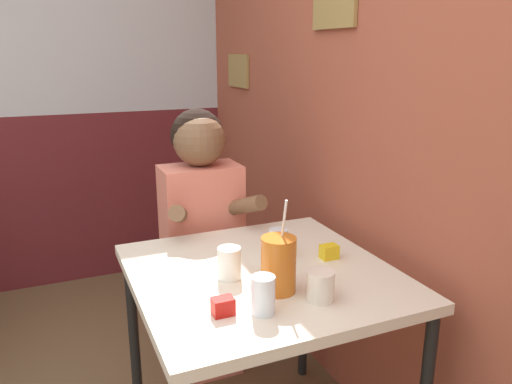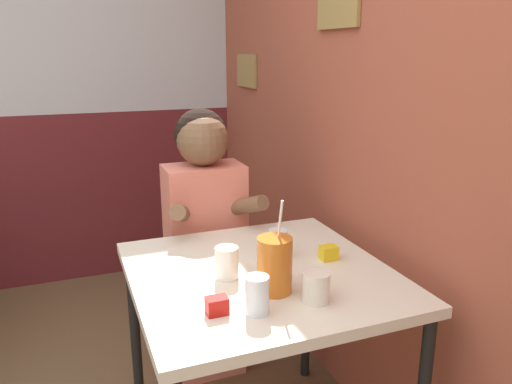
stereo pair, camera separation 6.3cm
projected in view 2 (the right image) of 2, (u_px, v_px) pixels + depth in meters
The scene contains 10 objects.
brick_wall_right at pixel (306, 78), 2.36m from camera, with size 0.08×4.27×2.70m.
main_table at pixel (261, 291), 1.69m from camera, with size 0.85×0.86×0.76m.
person_seated at pixel (205, 237), 2.22m from camera, with size 0.42×0.42×1.24m.
cocktail_pitcher at pixel (275, 265), 1.50m from camera, with size 0.11×0.11×0.29m.
glass_near_pitcher at pixel (257, 295), 1.38m from camera, with size 0.07×0.07×0.11m.
glass_center at pixel (227, 263), 1.60m from camera, with size 0.08×0.08×0.11m.
glass_far_side at pixel (316, 287), 1.46m from camera, with size 0.08×0.08×0.09m.
glass_by_brick at pixel (278, 243), 1.77m from camera, with size 0.07×0.07×0.10m.
condiment_ketchup at pixel (217, 306), 1.39m from camera, with size 0.06×0.04×0.05m.
condiment_mustard at pixel (329, 253), 1.75m from camera, with size 0.06×0.04×0.05m.
Camera 2 is at (0.42, -1.03, 1.47)m, focal length 35.00 mm.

